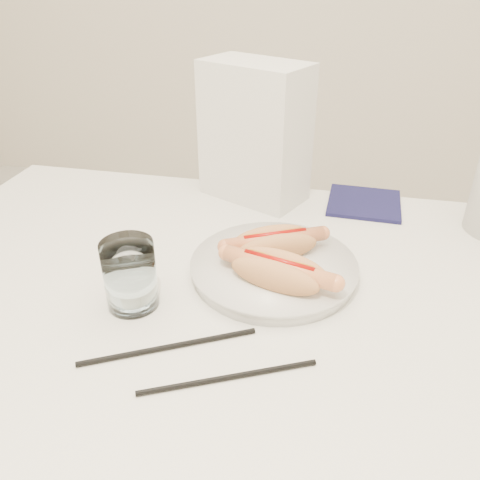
% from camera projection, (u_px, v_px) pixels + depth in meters
% --- Properties ---
extents(table, '(1.20, 0.80, 0.75)m').
position_uv_depth(table, '(242.00, 326.00, 0.76)').
color(table, white).
rests_on(table, ground).
extents(plate, '(0.32, 0.32, 0.02)m').
position_uv_depth(plate, '(274.00, 269.00, 0.77)').
color(plate, silver).
rests_on(plate, table).
extents(hotdog_left, '(0.16, 0.12, 0.04)m').
position_uv_depth(hotdog_left, '(275.00, 243.00, 0.78)').
color(hotdog_left, tan).
rests_on(hotdog_left, plate).
extents(hotdog_right, '(0.17, 0.10, 0.05)m').
position_uv_depth(hotdog_right, '(278.00, 271.00, 0.71)').
color(hotdog_right, tan).
rests_on(hotdog_right, plate).
extents(water_glass, '(0.07, 0.07, 0.10)m').
position_uv_depth(water_glass, '(130.00, 275.00, 0.68)').
color(water_glass, white).
rests_on(water_glass, table).
extents(chopstick_near, '(0.21, 0.11, 0.01)m').
position_uv_depth(chopstick_near, '(169.00, 347.00, 0.63)').
color(chopstick_near, black).
rests_on(chopstick_near, table).
extents(chopstick_far, '(0.20, 0.10, 0.01)m').
position_uv_depth(chopstick_far, '(229.00, 377.00, 0.58)').
color(chopstick_far, black).
rests_on(chopstick_far, table).
extents(napkin_box, '(0.23, 0.19, 0.27)m').
position_uv_depth(napkin_box, '(255.00, 133.00, 0.96)').
color(napkin_box, silver).
rests_on(napkin_box, table).
extents(navy_napkin, '(0.15, 0.15, 0.01)m').
position_uv_depth(navy_napkin, '(364.00, 203.00, 0.99)').
color(navy_napkin, '#13123A').
rests_on(navy_napkin, table).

